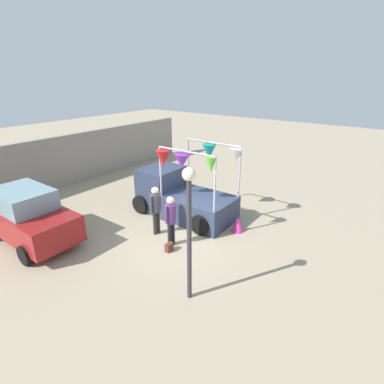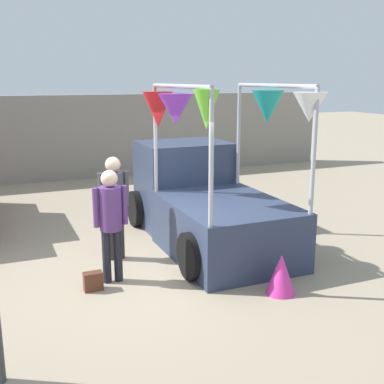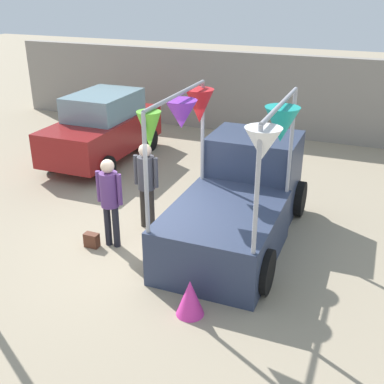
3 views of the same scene
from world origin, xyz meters
name	(u,v)px [view 1 (image 1 of 3)]	position (x,y,z in m)	size (l,w,h in m)	color
ground_plane	(179,235)	(0.00, 0.00, 0.00)	(60.00, 60.00, 0.00)	gray
vendor_truck	(179,194)	(1.47, 1.15, 0.88)	(2.39, 4.13, 3.00)	#2D3851
parked_car	(28,216)	(-3.33, 3.95, 0.94)	(1.88, 4.00, 1.88)	maroon
person_customer	(171,216)	(-0.64, -0.19, 1.07)	(0.53, 0.34, 1.76)	black
person_vendor	(156,206)	(-0.36, 0.75, 1.10)	(0.53, 0.34, 1.81)	#2D2823
handbag	(169,247)	(-0.99, -0.39, 0.14)	(0.28, 0.16, 0.28)	#592D1E
street_lamp	(189,216)	(-2.34, -2.24, 2.35)	(0.32, 0.32, 3.54)	#333338
brick_boundary_wall	(52,164)	(0.00, 8.07, 1.30)	(18.00, 0.36, 2.60)	gray
folded_kite_bundle_magenta	(238,224)	(1.52, -1.56, 0.30)	(0.44, 0.44, 0.60)	#D83399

